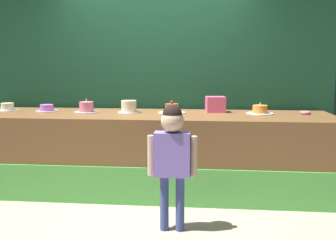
# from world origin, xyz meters

# --- Properties ---
(ground_plane) EXTENTS (12.00, 12.00, 0.00)m
(ground_plane) POSITION_xyz_m (0.00, 0.00, 0.00)
(ground_plane) COLOR #ADA38E
(stage_platform) EXTENTS (4.30, 1.06, 0.93)m
(stage_platform) POSITION_xyz_m (0.00, 0.51, 0.47)
(stage_platform) COLOR brown
(stage_platform) RESTS_ON ground_plane
(curtain_backdrop) EXTENTS (4.58, 0.08, 2.73)m
(curtain_backdrop) POSITION_xyz_m (0.00, 1.14, 1.37)
(curtain_backdrop) COLOR #19472D
(curtain_backdrop) RESTS_ON ground_plane
(child_figure) EXTENTS (0.45, 0.21, 1.16)m
(child_figure) POSITION_xyz_m (0.37, -0.59, 0.75)
(child_figure) COLOR #3F4C8C
(child_figure) RESTS_ON ground_plane
(pink_box) EXTENTS (0.25, 0.22, 0.19)m
(pink_box) POSITION_xyz_m (0.78, 0.75, 1.03)
(pink_box) COLOR #ED5B87
(pink_box) RESTS_ON stage_platform
(donut) EXTENTS (0.13, 0.13, 0.04)m
(donut) POSITION_xyz_m (1.83, 0.65, 0.95)
(donut) COLOR pink
(donut) RESTS_ON stage_platform
(cake_far_left) EXTENTS (0.27, 0.27, 0.10)m
(cake_far_left) POSITION_xyz_m (-1.83, 0.65, 0.98)
(cake_far_left) COLOR white
(cake_far_left) RESTS_ON stage_platform
(cake_left) EXTENTS (0.27, 0.27, 0.09)m
(cake_left) POSITION_xyz_m (-1.30, 0.63, 0.97)
(cake_left) COLOR silver
(cake_left) RESTS_ON stage_platform
(cake_center_left) EXTENTS (0.30, 0.30, 0.18)m
(cake_center_left) POSITION_xyz_m (-0.78, 0.58, 0.99)
(cake_center_left) COLOR silver
(cake_center_left) RESTS_ON stage_platform
(cake_center_right) EXTENTS (0.27, 0.27, 0.15)m
(cake_center_right) POSITION_xyz_m (-0.26, 0.60, 1.00)
(cake_center_right) COLOR silver
(cake_center_right) RESTS_ON stage_platform
(cake_right) EXTENTS (0.33, 0.33, 0.15)m
(cake_right) POSITION_xyz_m (0.26, 0.61, 0.98)
(cake_right) COLOR white
(cake_right) RESTS_ON stage_platform
(cake_far_right) EXTENTS (0.32, 0.32, 0.15)m
(cake_far_right) POSITION_xyz_m (1.30, 0.65, 0.98)
(cake_far_right) COLOR silver
(cake_far_right) RESTS_ON stage_platform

